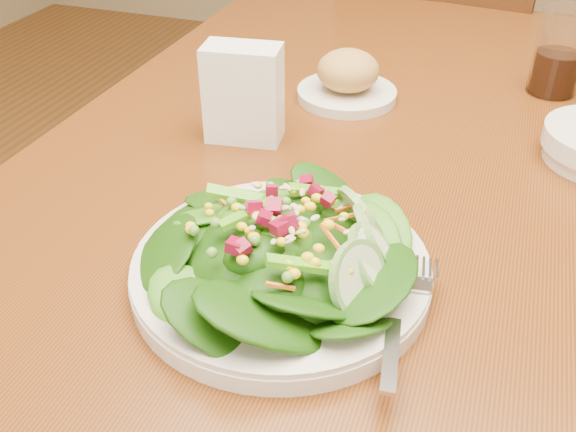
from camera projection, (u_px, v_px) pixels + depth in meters
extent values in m
cube|color=#67330B|center=(388.00, 179.00, 0.80)|extent=(0.90, 1.40, 0.04)
cylinder|color=#421E0C|center=(276.00, 153.00, 1.61)|extent=(0.07, 0.07, 0.71)
cube|color=#421E0C|center=(439.00, 91.00, 1.68)|extent=(0.50, 0.50, 0.04)
cylinder|color=#421E0C|center=(509.00, 154.00, 1.89)|extent=(0.04, 0.04, 0.43)
cylinder|color=#421E0C|center=(387.00, 128.00, 2.03)|extent=(0.04, 0.04, 0.43)
cylinder|color=#421E0C|center=(479.00, 221.00, 1.61)|extent=(0.04, 0.04, 0.43)
cylinder|color=#421E0C|center=(339.00, 185.00, 1.75)|extent=(0.04, 0.04, 0.43)
cube|color=#421E0C|center=(428.00, 12.00, 1.38)|extent=(0.42, 0.09, 0.49)
cylinder|color=silver|center=(281.00, 272.00, 0.60)|extent=(0.28, 0.28, 0.02)
ellipsoid|color=black|center=(281.00, 247.00, 0.59)|extent=(0.19, 0.19, 0.04)
cube|color=silver|center=(402.00, 312.00, 0.54)|extent=(0.05, 0.18, 0.01)
cylinder|color=silver|center=(347.00, 94.00, 0.94)|extent=(0.15, 0.15, 0.01)
ellipsoid|color=#A47A32|center=(348.00, 70.00, 0.92)|extent=(0.09, 0.09, 0.06)
cylinder|color=silver|center=(560.00, 52.00, 0.93)|extent=(0.07, 0.07, 0.12)
cylinder|color=black|center=(555.00, 73.00, 0.95)|extent=(0.06, 0.06, 0.06)
cube|color=white|center=(243.00, 94.00, 0.81)|extent=(0.10, 0.07, 0.12)
cube|color=white|center=(243.00, 87.00, 0.80)|extent=(0.09, 0.05, 0.11)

